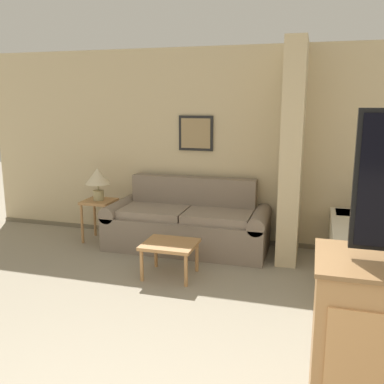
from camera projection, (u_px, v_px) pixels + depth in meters
name	position (u px, v px, depth m)	size (l,w,h in m)	color
wall_back	(241.00, 148.00, 5.69)	(7.62, 0.16, 2.60)	#CCB78E
wall_partition_pillar	(292.00, 153.00, 5.08)	(0.24, 0.77, 2.60)	#CCB78E
couch	(188.00, 224.00, 5.61)	(2.11, 0.84, 0.91)	gray
coffee_table	(170.00, 247.00, 4.69)	(0.58, 0.51, 0.39)	#B27F4C
side_table	(99.00, 208.00, 5.88)	(0.41, 0.41, 0.57)	#B27F4C
table_lamp	(98.00, 178.00, 5.80)	(0.34, 0.34, 0.45)	tan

